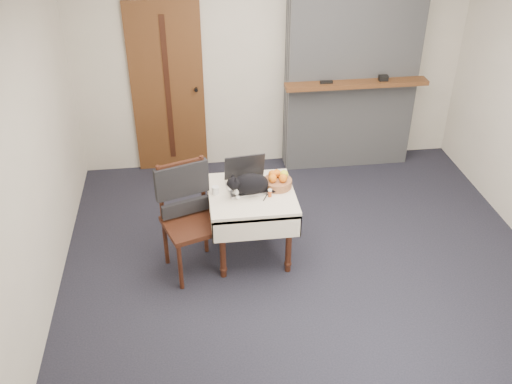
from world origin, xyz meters
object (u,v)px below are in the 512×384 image
Objects in this scene: cream_jar at (215,190)px; chair at (186,203)px; laptop at (247,179)px; pill_bottle at (270,193)px; door at (168,89)px; side_table at (252,203)px; fruit_basket at (278,181)px; cat at (251,184)px.

chair is (-0.27, -0.08, -0.06)m from cream_jar.
laptop is 0.39× the size of chair.
pill_bottle is (0.48, -0.11, 0.00)m from cream_jar.
door is 2.56× the size of side_table.
cat is at bearing -160.47° from fruit_basket.
chair is (-0.58, -0.04, -0.13)m from cat.
pill_bottle is at bearing -30.20° from side_table.
cat is 6.62× the size of pill_bottle.
fruit_basket reaches higher than pill_bottle.
side_table is 0.22m from laptop.
fruit_basket is at bearing -60.81° from door.
fruit_basket is (0.28, -0.05, -0.01)m from laptop.
door is 7.62× the size of fruit_basket.
door reaches higher than fruit_basket.
door is 2.14m from pill_bottle.
pill_bottle is at bearing -65.24° from door.
pill_bottle is (0.18, -0.21, -0.03)m from laptop.
chair reaches higher than cream_jar.
door is at bearing 102.63° from cream_jar.
chair is at bearing -163.29° from cream_jar.
chair reaches higher than pill_bottle.
laptop is at bearing 130.91° from pill_bottle.
pill_bottle is (0.89, -1.92, -0.26)m from door.
chair is (-0.59, -0.06, 0.09)m from side_table.
door reaches higher than chair.
cream_jar is 0.58m from fruit_basket.
laptop reaches higher than side_table.
chair is at bearing 177.70° from pill_bottle.
laptop is 1.57× the size of fruit_basket.
fruit_basket is (0.25, 0.07, 0.17)m from side_table.
fruit_basket is (0.10, 0.16, 0.02)m from pill_bottle.
chair reaches higher than side_table.
pill_bottle is 0.07× the size of chair.
cat is 0.19m from pill_bottle.
laptop is at bearing -1.08° from chair.
door is 2.03m from fruit_basket.
door is at bearing 105.53° from laptop.
cat is at bearing -120.70° from side_table.
cat is (-0.01, -0.02, 0.21)m from side_table.
door is 1.89× the size of chair.
chair reaches higher than laptop.
door reaches higher than pill_bottle.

